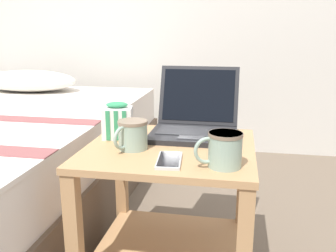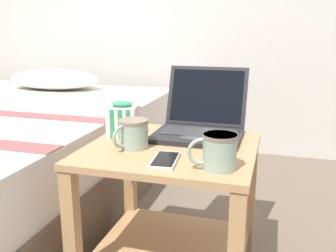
# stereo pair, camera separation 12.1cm
# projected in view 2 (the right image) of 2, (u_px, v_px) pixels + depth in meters

# --- Properties ---
(bedside_table) EXTENTS (0.56, 0.53, 0.52)m
(bedside_table) POSITION_uv_depth(u_px,v_px,m) (171.00, 197.00, 1.31)
(bedside_table) COLOR tan
(bedside_table) RESTS_ON ground_plane
(laptop) EXTENTS (0.31, 0.33, 0.24)m
(laptop) POSITION_uv_depth(u_px,v_px,m) (201.00, 122.00, 1.39)
(laptop) COLOR black
(laptop) RESTS_ON bedside_table
(mug_front_left) EXTENTS (0.14, 0.10, 0.10)m
(mug_front_left) POSITION_uv_depth(u_px,v_px,m) (219.00, 150.00, 1.04)
(mug_front_left) COLOR #8CA593
(mug_front_left) RESTS_ON bedside_table
(mug_front_right) EXTENTS (0.10, 0.13, 0.10)m
(mug_front_right) POSITION_uv_depth(u_px,v_px,m) (133.00, 132.00, 1.23)
(mug_front_right) COLOR #8CA593
(mug_front_right) RESTS_ON bedside_table
(snack_bag) EXTENTS (0.12, 0.10, 0.13)m
(snack_bag) POSITION_uv_depth(u_px,v_px,m) (122.00, 120.00, 1.37)
(snack_bag) COLOR white
(snack_bag) RESTS_ON bedside_table
(cell_phone) EXTENTS (0.08, 0.15, 0.01)m
(cell_phone) POSITION_uv_depth(u_px,v_px,m) (165.00, 160.00, 1.11)
(cell_phone) COLOR #B7BABC
(cell_phone) RESTS_ON bedside_table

